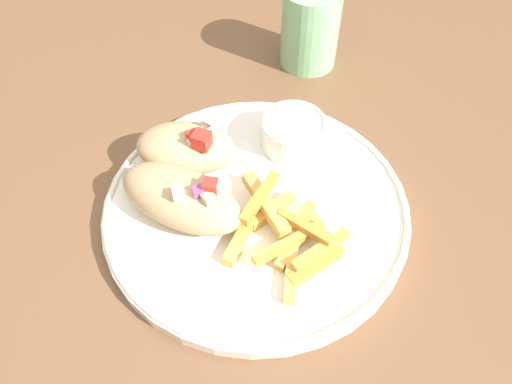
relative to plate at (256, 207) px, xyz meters
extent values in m
cube|color=brown|center=(0.02, -0.01, -0.03)|extent=(1.19, 1.19, 0.04)
cylinder|color=brown|center=(-0.51, 0.51, -0.40)|extent=(0.06, 0.06, 0.71)
cylinder|color=brown|center=(0.54, 0.51, -0.40)|extent=(0.06, 0.06, 0.71)
cylinder|color=white|center=(0.00, 0.00, 0.00)|extent=(0.32, 0.32, 0.01)
torus|color=white|center=(0.00, 0.00, 0.01)|extent=(0.31, 0.31, 0.01)
ellipsoid|color=tan|center=(-0.07, -0.01, 0.03)|extent=(0.15, 0.12, 0.05)
cube|color=#A34C84|center=(-0.05, -0.02, 0.05)|extent=(0.01, 0.01, 0.01)
cube|color=white|center=(-0.03, -0.01, 0.05)|extent=(0.02, 0.02, 0.02)
cube|color=silver|center=(-0.07, -0.03, 0.05)|extent=(0.01, 0.01, 0.01)
cube|color=red|center=(-0.04, -0.02, 0.06)|extent=(0.02, 0.02, 0.01)
cube|color=#B7D693|center=(-0.04, -0.03, 0.05)|extent=(0.02, 0.02, 0.01)
ellipsoid|color=tan|center=(-0.08, 0.06, 0.03)|extent=(0.11, 0.08, 0.04)
cube|color=#A34C84|center=(-0.06, 0.05, 0.05)|extent=(0.02, 0.02, 0.01)
cube|color=silver|center=(-0.05, 0.07, 0.05)|extent=(0.02, 0.02, 0.01)
cube|color=#B7D693|center=(-0.05, 0.05, 0.05)|extent=(0.02, 0.02, 0.01)
cube|color=red|center=(-0.06, 0.04, 0.05)|extent=(0.02, 0.02, 0.02)
cube|color=white|center=(-0.07, 0.05, 0.05)|extent=(0.02, 0.02, 0.01)
cube|color=red|center=(-0.07, 0.05, 0.05)|extent=(0.02, 0.02, 0.01)
cube|color=gold|center=(0.06, -0.08, 0.01)|extent=(0.06, 0.05, 0.01)
cube|color=gold|center=(0.04, -0.04, 0.01)|extent=(0.04, 0.07, 0.01)
cube|color=#E5B251|center=(0.04, -0.05, 0.01)|extent=(0.05, 0.07, 0.01)
cube|color=#E5B251|center=(0.02, -0.01, 0.01)|extent=(0.05, 0.05, 0.01)
cube|color=#E5B251|center=(-0.01, -0.05, 0.01)|extent=(0.03, 0.06, 0.01)
cube|color=#E5B251|center=(0.04, -0.07, 0.01)|extent=(0.02, 0.08, 0.01)
cube|color=gold|center=(0.00, -0.01, 0.03)|extent=(0.04, 0.07, 0.01)
cube|color=gold|center=(0.03, -0.06, 0.02)|extent=(0.07, 0.05, 0.01)
cube|color=gold|center=(0.06, -0.06, 0.02)|extent=(0.06, 0.05, 0.01)
cube|color=gold|center=(0.05, -0.04, 0.02)|extent=(0.05, 0.04, 0.01)
cube|color=#E5B251|center=(0.01, -0.01, 0.02)|extent=(0.05, 0.08, 0.01)
cylinder|color=white|center=(0.04, 0.09, 0.02)|extent=(0.07, 0.07, 0.04)
cylinder|color=white|center=(0.04, 0.09, 0.04)|extent=(0.06, 0.06, 0.01)
torus|color=white|center=(0.04, 0.09, 0.04)|extent=(0.07, 0.07, 0.00)
cylinder|color=#8CCC93|center=(0.06, 0.27, 0.04)|extent=(0.08, 0.08, 0.10)
cylinder|color=silver|center=(0.06, 0.27, 0.03)|extent=(0.07, 0.07, 0.06)
camera|label=1|loc=(0.01, -0.32, 0.42)|focal=35.00mm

